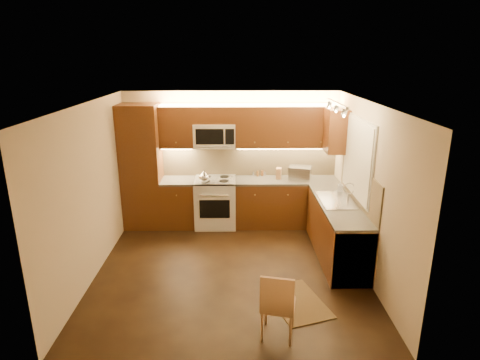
{
  "coord_description": "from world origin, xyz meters",
  "views": [
    {
      "loc": [
        0.07,
        -5.53,
        3.14
      ],
      "look_at": [
        0.15,
        0.55,
        1.25
      ],
      "focal_mm": 30.37,
      "sensor_mm": 36.0,
      "label": 1
    }
  ],
  "objects_px": {
    "sink": "(337,196)",
    "kettle": "(204,176)",
    "knife_block": "(279,173)",
    "dining_chair": "(278,303)",
    "toaster_oven": "(300,173)",
    "stove": "(216,202)",
    "microwave": "(215,135)",
    "soap_bottle": "(340,187)"
  },
  "relations": [
    {
      "from": "sink",
      "to": "kettle",
      "type": "relative_size",
      "value": 3.72
    },
    {
      "from": "kettle",
      "to": "sink",
      "type": "bearing_deg",
      "value": -34.91
    },
    {
      "from": "dining_chair",
      "to": "sink",
      "type": "bearing_deg",
      "value": 73.92
    },
    {
      "from": "sink",
      "to": "soap_bottle",
      "type": "bearing_deg",
      "value": 70.04
    },
    {
      "from": "toaster_oven",
      "to": "dining_chair",
      "type": "relative_size",
      "value": 0.48
    },
    {
      "from": "kettle",
      "to": "toaster_oven",
      "type": "relative_size",
      "value": 0.57
    },
    {
      "from": "microwave",
      "to": "toaster_oven",
      "type": "distance_m",
      "value": 1.74
    },
    {
      "from": "sink",
      "to": "soap_bottle",
      "type": "height_order",
      "value": "soap_bottle"
    },
    {
      "from": "microwave",
      "to": "dining_chair",
      "type": "bearing_deg",
      "value": -75.57
    },
    {
      "from": "sink",
      "to": "soap_bottle",
      "type": "xyz_separation_m",
      "value": [
        0.15,
        0.42,
        0.02
      ]
    },
    {
      "from": "dining_chair",
      "to": "microwave",
      "type": "bearing_deg",
      "value": 116.95
    },
    {
      "from": "soap_bottle",
      "to": "dining_chair",
      "type": "bearing_deg",
      "value": -111.9
    },
    {
      "from": "sink",
      "to": "kettle",
      "type": "xyz_separation_m",
      "value": [
        -2.19,
        0.93,
        0.06
      ]
    },
    {
      "from": "knife_block",
      "to": "toaster_oven",
      "type": "bearing_deg",
      "value": 5.46
    },
    {
      "from": "knife_block",
      "to": "dining_chair",
      "type": "xyz_separation_m",
      "value": [
        -0.33,
        -3.3,
        -0.58
      ]
    },
    {
      "from": "kettle",
      "to": "knife_block",
      "type": "height_order",
      "value": "kettle"
    },
    {
      "from": "dining_chair",
      "to": "stove",
      "type": "bearing_deg",
      "value": 117.53
    },
    {
      "from": "microwave",
      "to": "dining_chair",
      "type": "height_order",
      "value": "microwave"
    },
    {
      "from": "soap_bottle",
      "to": "microwave",
      "type": "bearing_deg",
      "value": 164.04
    },
    {
      "from": "soap_bottle",
      "to": "stove",
      "type": "bearing_deg",
      "value": 167.22
    },
    {
      "from": "toaster_oven",
      "to": "soap_bottle",
      "type": "relative_size",
      "value": 2.09
    },
    {
      "from": "stove",
      "to": "kettle",
      "type": "distance_m",
      "value": 0.64
    },
    {
      "from": "knife_block",
      "to": "soap_bottle",
      "type": "relative_size",
      "value": 1.05
    },
    {
      "from": "microwave",
      "to": "soap_bottle",
      "type": "relative_size",
      "value": 3.94
    },
    {
      "from": "dining_chair",
      "to": "toaster_oven",
      "type": "bearing_deg",
      "value": 89.96
    },
    {
      "from": "knife_block",
      "to": "dining_chair",
      "type": "bearing_deg",
      "value": -84.38
    },
    {
      "from": "toaster_oven",
      "to": "soap_bottle",
      "type": "distance_m",
      "value": 0.94
    },
    {
      "from": "toaster_oven",
      "to": "knife_block",
      "type": "relative_size",
      "value": 1.99
    },
    {
      "from": "stove",
      "to": "toaster_oven",
      "type": "bearing_deg",
      "value": 1.52
    },
    {
      "from": "knife_block",
      "to": "microwave",
      "type": "bearing_deg",
      "value": -171.17
    },
    {
      "from": "stove",
      "to": "kettle",
      "type": "xyz_separation_m",
      "value": [
        -0.19,
        -0.19,
        0.58
      ]
    },
    {
      "from": "soap_bottle",
      "to": "toaster_oven",
      "type": "bearing_deg",
      "value": 132.51
    },
    {
      "from": "toaster_oven",
      "to": "soap_bottle",
      "type": "height_order",
      "value": "toaster_oven"
    },
    {
      "from": "stove",
      "to": "toaster_oven",
      "type": "distance_m",
      "value": 1.68
    },
    {
      "from": "kettle",
      "to": "soap_bottle",
      "type": "distance_m",
      "value": 2.39
    },
    {
      "from": "kettle",
      "to": "dining_chair",
      "type": "bearing_deg",
      "value": -82.73
    },
    {
      "from": "soap_bottle",
      "to": "dining_chair",
      "type": "height_order",
      "value": "soap_bottle"
    },
    {
      "from": "microwave",
      "to": "knife_block",
      "type": "bearing_deg",
      "value": -2.51
    },
    {
      "from": "microwave",
      "to": "knife_block",
      "type": "xyz_separation_m",
      "value": [
        1.19,
        -0.05,
        -0.72
      ]
    },
    {
      "from": "knife_block",
      "to": "soap_bottle",
      "type": "distance_m",
      "value": 1.24
    },
    {
      "from": "toaster_oven",
      "to": "knife_block",
      "type": "height_order",
      "value": "toaster_oven"
    },
    {
      "from": "sink",
      "to": "kettle",
      "type": "distance_m",
      "value": 2.38
    }
  ]
}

